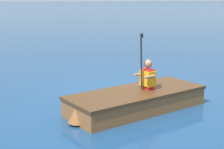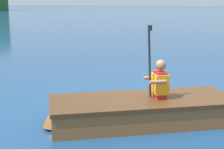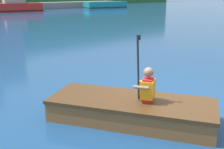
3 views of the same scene
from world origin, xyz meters
name	(u,v)px [view 1 (image 1 of 3)]	position (x,y,z in m)	size (l,w,h in m)	color
ground_plane	(130,94)	(0.00, 0.00, 0.00)	(300.00, 300.00, 0.00)	navy
rowboat_foreground	(135,99)	(-1.19, 0.12, 0.22)	(2.35, 3.05, 0.39)	brown
person_paddler	(147,76)	(-1.04, -0.16, 0.67)	(0.44, 0.44, 1.14)	red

